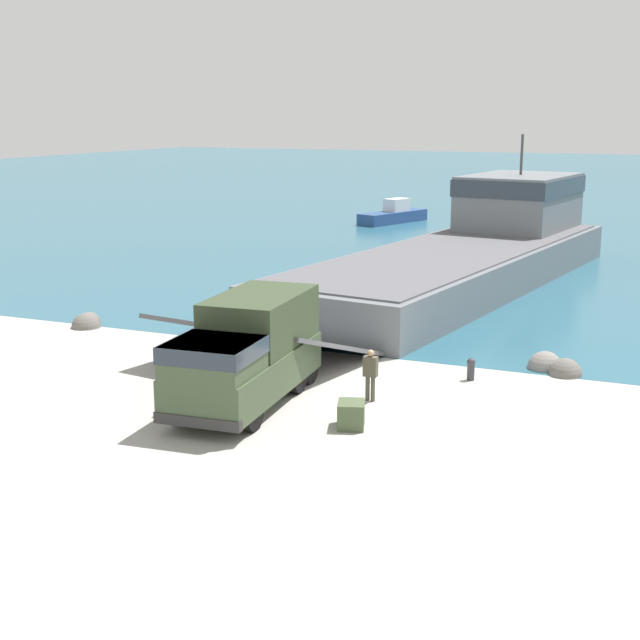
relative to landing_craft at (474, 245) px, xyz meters
The scene contains 12 objects.
ground_plane 21.09m from the landing_craft, 84.41° to the right, with size 240.00×240.00×0.00m, color #A8A59E.
water_surface 72.72m from the landing_craft, 88.39° to the left, with size 240.00×180.00×0.01m, color #285B70.
landing_craft is the anchor object (origin of this frame).
military_truck 24.11m from the landing_craft, 93.56° to the right, with size 3.09×7.18×3.29m.
soldier_on_ramp 22.46m from the landing_craft, 84.93° to the right, with size 0.45×0.25×1.68m.
moored_boat_a 25.95m from the landing_craft, 117.94° to the left, with size 4.21×7.26×1.97m.
mooring_bollard 19.45m from the landing_craft, 76.93° to the right, with size 0.29×0.29×0.78m.
cargo_crate 25.00m from the landing_craft, 84.74° to the right, with size 0.77×0.92×0.77m, color #475638.
shoreline_rock_a 18.57m from the landing_craft, 66.79° to the right, with size 1.17×1.17×1.17m, color #66605B.
shoreline_rock_b 21.37m from the landing_craft, 127.32° to the right, with size 0.96×0.96×0.96m, color #66605B.
shoreline_rock_c 17.79m from the landing_craft, 68.44° to the right, with size 1.25×1.25×1.25m, color gray.
shoreline_rock_d 21.74m from the landing_craft, 125.36° to the right, with size 1.24×1.24×1.24m, color #66605B.
Camera 1 is at (8.91, -26.86, 8.90)m, focal length 50.00 mm.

